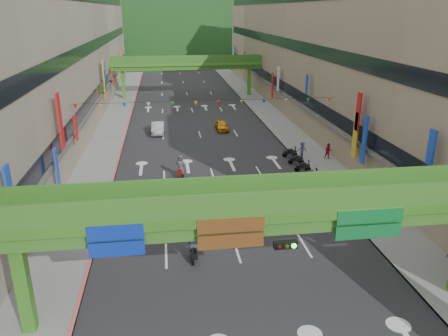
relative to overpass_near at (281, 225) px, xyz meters
name	(u,v)px	position (x,y,z in m)	size (l,w,h in m)	color
road_slab	(194,116)	(-0.93, 44.62, -5.20)	(18.00, 140.00, 0.02)	#28282B
sidewalk_left	(117,118)	(-11.93, 44.62, -5.13)	(4.00, 140.00, 0.15)	gray
sidewalk_right	(268,113)	(10.07, 44.62, -5.13)	(4.00, 140.00, 0.15)	gray
curb_left	(130,118)	(-10.03, 44.62, -5.12)	(0.20, 140.00, 0.18)	#CC5959
curb_right	(255,114)	(8.17, 44.62, -5.12)	(0.20, 140.00, 0.18)	gray
building_row_left	(49,51)	(-19.86, 44.62, 4.25)	(12.80, 95.00, 19.00)	#9E937F
building_row_right	(324,47)	(18.00, 44.62, 4.25)	(12.80, 95.00, 19.00)	gray
overpass_near	(281,225)	(0.00, 0.00, 0.00)	(28.00, 12.27, 7.10)	#4C9E2D
overpass_far	(187,66)	(-0.93, 59.62, 0.20)	(28.00, 2.20, 7.10)	#4C9E2D
hill_left	(133,51)	(-15.93, 154.62, -5.21)	(168.00, 140.00, 112.00)	#1C4419
hill_right	(230,46)	(24.07, 174.62, -5.21)	(208.00, 176.00, 128.00)	#1C4419
bunting_string	(207,103)	(-0.93, 24.62, 0.75)	(26.00, 0.36, 0.47)	black
scooter_rider_near	(193,246)	(-3.77, 5.92, -4.20)	(0.69, 1.60, 2.13)	black
scooter_rider_mid	(246,195)	(0.83, 13.00, -4.20)	(0.87, 1.60, 1.97)	black
scooter_rider_left	(161,193)	(-5.72, 14.18, -4.09)	(1.12, 1.60, 2.20)	#9C9BA2
scooter_rider_far	(181,166)	(-3.90, 20.13, -4.10)	(0.99, 1.58, 2.16)	maroon
parked_scooter_row	(306,170)	(7.68, 19.03, -4.68)	(1.60, 11.55, 1.08)	black
car_silver	(158,128)	(-6.04, 35.82, -4.49)	(1.51, 4.33, 1.43)	#BCBAC3
car_yellow	(222,125)	(2.03, 36.31, -4.58)	(1.47, 3.64, 1.24)	orange
pedestrian_red	(328,153)	(11.27, 23.02, -4.38)	(0.80, 0.62, 1.65)	maroon
pedestrian_blue	(302,151)	(8.87, 24.25, -4.44)	(0.71, 0.46, 1.53)	#3C4360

